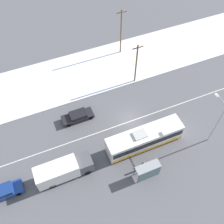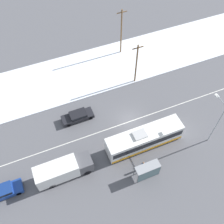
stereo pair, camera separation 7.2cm
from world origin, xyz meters
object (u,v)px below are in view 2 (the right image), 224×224
(sedan_car, at_px, (78,116))
(utility_pole_snowlot, at_px, (121,32))
(bus_shelter, at_px, (148,171))
(pedestrian_at_stop, at_px, (143,165))
(box_truck, at_px, (63,170))
(utility_pole_roadside, at_px, (136,64))
(parked_car_near_truck, at_px, (4,191))
(city_bus, at_px, (144,138))
(streetlamp, at_px, (217,118))

(sedan_car, bearing_deg, utility_pole_snowlot, -136.51)
(bus_shelter, bearing_deg, pedestrian_at_stop, 92.01)
(box_truck, relative_size, utility_pole_snowlot, 0.83)
(box_truck, height_order, sedan_car, box_truck)
(pedestrian_at_stop, height_order, utility_pole_roadside, utility_pole_roadside)
(parked_car_near_truck, relative_size, bus_shelter, 1.40)
(pedestrian_at_stop, height_order, bus_shelter, bus_shelter)
(city_bus, distance_m, pedestrian_at_stop, 3.74)
(city_bus, height_order, pedestrian_at_stop, city_bus)
(pedestrian_at_stop, relative_size, streetlamp, 0.23)
(streetlamp, bearing_deg, parked_car_near_truck, 174.26)
(city_bus, relative_size, utility_pole_snowlot, 1.23)
(parked_car_near_truck, xyz_separation_m, utility_pole_snowlot, (23.99, 18.76, 3.80))
(city_bus, bearing_deg, parked_car_near_truck, 179.13)
(utility_pole_roadside, bearing_deg, pedestrian_at_stop, -111.63)
(utility_pole_roadside, distance_m, utility_pole_snowlot, 7.66)
(box_truck, height_order, utility_pole_roadside, utility_pole_roadside)
(box_truck, relative_size, bus_shelter, 2.29)
(box_truck, relative_size, streetlamp, 0.92)
(sedan_car, distance_m, utility_pole_snowlot, 16.93)
(parked_car_near_truck, distance_m, pedestrian_at_stop, 17.79)
(parked_car_near_truck, relative_size, streetlamp, 0.56)
(streetlamp, height_order, utility_pole_snowlot, utility_pole_snowlot)
(box_truck, distance_m, parked_car_near_truck, 7.61)
(pedestrian_at_stop, bearing_deg, utility_pole_roadside, 68.37)
(utility_pole_snowlot, bearing_deg, sedan_car, -136.51)
(sedan_car, bearing_deg, pedestrian_at_stop, 116.16)
(box_truck, relative_size, parked_car_near_truck, 1.63)
(city_bus, distance_m, utility_pole_roadside, 12.40)
(pedestrian_at_stop, bearing_deg, city_bus, 61.99)
(sedan_car, relative_size, parked_car_near_truck, 1.06)
(sedan_car, distance_m, parked_car_near_truck, 14.13)
(parked_car_near_truck, bearing_deg, pedestrian_at_stop, -11.58)
(bus_shelter, height_order, utility_pole_roadside, utility_pole_roadside)
(parked_car_near_truck, xyz_separation_m, streetlamp, (28.02, -2.82, 4.16))
(bus_shelter, height_order, streetlamp, streetlamp)
(sedan_car, bearing_deg, streetlamp, 147.40)
(city_bus, xyz_separation_m, bus_shelter, (-1.70, -4.52, 0.12))
(pedestrian_at_stop, distance_m, bus_shelter, 1.37)
(parked_car_near_truck, distance_m, streetlamp, 28.47)
(box_truck, relative_size, sedan_car, 1.54)
(parked_car_near_truck, relative_size, utility_pole_roadside, 0.58)
(utility_pole_snowlot, bearing_deg, pedestrian_at_stop, -106.38)
(city_bus, relative_size, parked_car_near_truck, 2.41)
(utility_pole_snowlot, bearing_deg, box_truck, -130.48)
(city_bus, distance_m, utility_pole_snowlot, 19.88)
(streetlamp, bearing_deg, sedan_car, 147.40)
(city_bus, relative_size, bus_shelter, 3.37)
(pedestrian_at_stop, bearing_deg, box_truck, 162.67)
(box_truck, relative_size, pedestrian_at_stop, 4.07)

